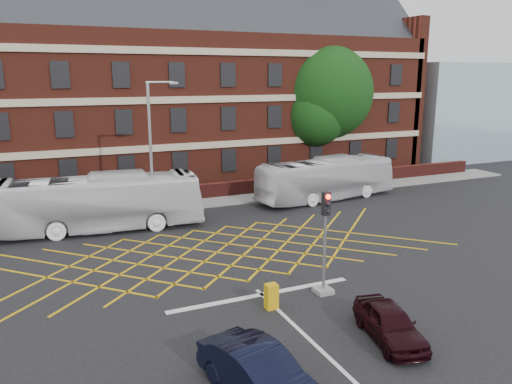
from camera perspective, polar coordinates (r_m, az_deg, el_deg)
name	(u,v)px	position (r m, az deg, el deg)	size (l,w,h in m)	color
ground	(231,266)	(23.80, -2.87, -8.42)	(120.00, 120.00, 0.00)	black
victorian_building	(137,87)	(43.45, -13.40, 11.61)	(51.00, 12.17, 20.40)	#5C2217
boundary_wall	(164,195)	(35.55, -10.44, -0.39)	(56.00, 0.50, 1.10)	#4B1814
far_pavement	(168,206)	(34.72, -10.02, -1.53)	(60.00, 3.00, 0.12)	slate
glass_block	(452,111)	(59.20, 21.45, 8.64)	(14.00, 10.00, 10.00)	#99B2BF
box_junction_hatching	(217,252)	(25.55, -4.50, -6.88)	(11.50, 0.12, 0.02)	#CC990C
stop_line	(262,295)	(20.82, 0.67, -11.65)	(8.00, 0.30, 0.02)	silver
centre_line	(354,381)	(15.89, 11.12, -20.47)	(0.15, 14.00, 0.02)	silver
bus_left	(98,203)	(29.98, -17.56, -1.17)	(2.76, 11.78, 3.28)	silver
bus_right	(326,179)	(36.20, 8.04, 1.50)	(2.54, 10.86, 3.03)	silver
car_navy	(260,374)	(14.63, 0.48, -20.11)	(1.52, 4.37, 1.44)	black
car_maroon	(390,323)	(17.97, 15.02, -14.25)	(1.44, 3.58, 1.22)	black
deciduous_tree	(325,99)	(44.68, 7.91, 10.45)	(8.30, 8.25, 11.42)	black
traffic_light_near	(325,252)	(20.52, 7.84, -6.86)	(0.70, 0.70, 4.27)	slate
street_lamp	(153,178)	(30.01, -11.67, 1.59)	(2.25, 1.00, 8.44)	slate
utility_cabinet	(271,296)	(19.52, 1.77, -11.84)	(0.46, 0.38, 1.00)	#D39E0C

